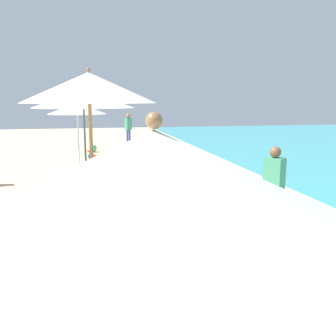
% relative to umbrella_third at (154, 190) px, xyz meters
% --- Properties ---
extents(umbrella_third, '(1.80, 1.80, 2.39)m').
position_rel_umbrella_third_xyz_m(umbrella_third, '(0.00, 0.00, 0.00)').
color(umbrella_third, olive).
rests_on(umbrella_third, ground).
extents(umbrella_fourth, '(1.87, 1.87, 2.86)m').
position_rel_umbrella_third_xyz_m(umbrella_fourth, '(-0.22, 4.02, 0.48)').
color(umbrella_fourth, olive).
rests_on(umbrella_fourth, ground).
extents(lounger_fourth_shoreside, '(1.39, 0.86, 0.50)m').
position_rel_umbrella_third_xyz_m(lounger_fourth_shoreside, '(0.29, 5.24, -1.82)').
color(lounger_fourth_shoreside, yellow).
rests_on(lounger_fourth_shoreside, ground).
extents(lounger_fourth_inland, '(1.57, 0.68, 0.63)m').
position_rel_umbrella_third_xyz_m(lounger_fourth_inland, '(0.78, 2.76, -1.78)').
color(lounger_fourth_inland, '#D8593F').
rests_on(lounger_fourth_inland, ground).
extents(umbrella_fifth, '(2.53, 2.53, 2.75)m').
position_rel_umbrella_third_xyz_m(umbrella_fifth, '(-0.37, 8.22, 0.35)').
color(umbrella_fifth, '#4C4C51').
rests_on(umbrella_fifth, ground).
extents(lounger_fifth_shoreside, '(1.57, 0.84, 0.62)m').
position_rel_umbrella_third_xyz_m(lounger_fifth_shoreside, '(0.75, 9.17, -1.85)').
color(lounger_fifth_shoreside, '#D8593F').
rests_on(lounger_fifth_shoreside, ground).
extents(lounger_fifth_inland, '(1.27, 0.60, 0.49)m').
position_rel_umbrella_third_xyz_m(lounger_fifth_inland, '(0.12, 7.16, -1.83)').
color(lounger_fifth_inland, '#D8593F').
rests_on(lounger_fifth_inland, ground).
extents(umbrella_farthest, '(2.09, 2.09, 2.37)m').
position_rel_umbrella_third_xyz_m(umbrella_farthest, '(-0.67, 12.45, 0.01)').
color(umbrella_farthest, silver).
rests_on(umbrella_farthest, ground).
extents(lounger_farthest_shoreside, '(1.46, 0.98, 0.53)m').
position_rel_umbrella_third_xyz_m(lounger_farthest_shoreside, '(0.18, 13.52, -1.85)').
color(lounger_farthest_shoreside, '#D8593F').
rests_on(lounger_farthest_shoreside, ground).
extents(lounger_farthest_inland, '(1.27, 0.65, 0.62)m').
position_rel_umbrella_third_xyz_m(lounger_farthest_inland, '(0.24, 11.22, -1.80)').
color(lounger_farthest_inland, blue).
rests_on(lounger_farthest_inland, ground).
extents(person_walking_near, '(0.38, 0.42, 1.58)m').
position_rel_umbrella_third_xyz_m(person_walking_near, '(3.14, 4.95, -1.16)').
color(person_walking_near, '#3F9972').
rests_on(person_walking_near, ground).
extents(person_walking_mid, '(0.42, 0.40, 1.72)m').
position_rel_umbrella_third_xyz_m(person_walking_mid, '(1.78, 18.58, -1.06)').
color(person_walking_mid, '#334CB2').
rests_on(person_walking_mid, ground).
extents(beach_ball, '(0.37, 0.37, 0.37)m').
position_rel_umbrella_third_xyz_m(beach_ball, '(-0.15, 16.30, -1.93)').
color(beach_ball, '#3FB266').
rests_on(beach_ball, ground).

